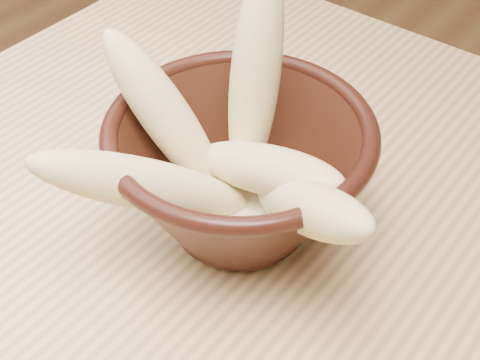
{
  "coord_description": "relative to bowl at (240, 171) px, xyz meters",
  "views": [
    {
      "loc": [
        0.02,
        -0.27,
        1.17
      ],
      "look_at": [
        -0.22,
        0.03,
        0.81
      ],
      "focal_mm": 50.0,
      "sensor_mm": 36.0,
      "label": 1
    }
  ],
  "objects": [
    {
      "name": "banana_front",
      "position": [
        -0.03,
        -0.07,
        0.02
      ],
      "size": [
        0.12,
        0.16,
        0.12
      ],
      "primitive_type": "ellipsoid",
      "rotation": [
        1.03,
        0.0,
        -0.57
      ],
      "color": "#CABB77",
      "rests_on": "bowl"
    },
    {
      "name": "banana_left",
      "position": [
        -0.06,
        -0.02,
        0.04
      ],
      "size": [
        0.12,
        0.06,
        0.15
      ],
      "primitive_type": "ellipsoid",
      "rotation": [
        0.61,
        0.0,
        -1.36
      ],
      "color": "#CABB77",
      "rests_on": "bowl"
    },
    {
      "name": "milk_puddle",
      "position": [
        0.0,
        0.0,
        -0.03
      ],
      "size": [
        0.12,
        0.12,
        0.02
      ],
      "primitive_type": "cylinder",
      "color": "#EFE7C0",
      "rests_on": "bowl"
    },
    {
      "name": "banana_upright",
      "position": [
        -0.01,
        0.03,
        0.06
      ],
      "size": [
        0.06,
        0.09,
        0.18
      ],
      "primitive_type": "ellipsoid",
      "rotation": [
        0.25,
        0.0,
        3.43
      ],
      "color": "#CABB77",
      "rests_on": "bowl"
    },
    {
      "name": "banana_across",
      "position": [
        0.03,
        -0.0,
        0.02
      ],
      "size": [
        0.14,
        0.04,
        0.08
      ],
      "primitive_type": "ellipsoid",
      "rotation": [
        1.27,
        0.0,
        1.6
      ],
      "color": "#CABB77",
      "rests_on": "bowl"
    },
    {
      "name": "banana_right",
      "position": [
        0.08,
        -0.02,
        0.03
      ],
      "size": [
        0.16,
        0.11,
        0.13
      ],
      "primitive_type": "ellipsoid",
      "rotation": [
        0.97,
        0.0,
        1.06
      ],
      "color": "#CABB77",
      "rests_on": "bowl"
    },
    {
      "name": "bowl",
      "position": [
        0.0,
        0.0,
        0.0
      ],
      "size": [
        0.21,
        0.21,
        0.11
      ],
      "rotation": [
        0.0,
        0.0,
        -0.19
      ],
      "color": "black",
      "rests_on": "table"
    }
  ]
}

